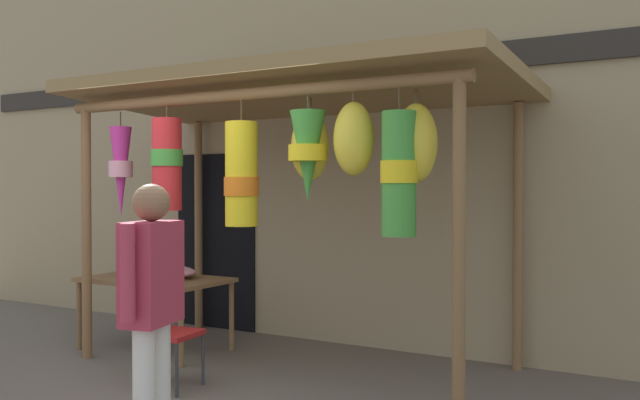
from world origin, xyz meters
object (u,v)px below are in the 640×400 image
Objects in this scene: folding_chair at (163,325)px; display_table at (155,284)px; flower_heap_on_table at (162,271)px; shopper_by_bananas at (152,297)px.

display_table is at bearing 136.40° from folding_chair.
display_table is 1.89× the size of flower_heap_on_table.
flower_heap_on_table is 0.46× the size of shopper_by_bananas.
flower_heap_on_table is 0.90× the size of folding_chair.
display_table is 1.34m from folding_chair.
flower_heap_on_table is at bearing 23.59° from display_table.
folding_chair reaches higher than display_table.
flower_heap_on_table is 2.80m from shopper_by_bananas.
display_table is at bearing 133.23° from shopper_by_bananas.
folding_chair is at bearing 130.38° from shopper_by_bananas.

